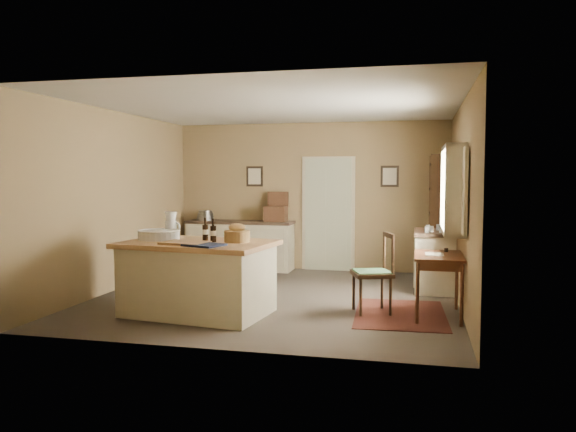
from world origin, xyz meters
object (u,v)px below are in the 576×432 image
at_px(desk_chair, 372,274).
at_px(shelving_unit, 443,217).
at_px(work_island, 197,276).
at_px(writing_desk, 439,262).
at_px(right_cabinet, 434,260).
at_px(sideboard, 241,243).

height_order(desk_chair, shelving_unit, shelving_unit).
relative_size(work_island, writing_desk, 2.08).
distance_m(work_island, desk_chair, 2.18).
relative_size(writing_desk, right_cabinet, 0.87).
height_order(sideboard, desk_chair, sideboard).
relative_size(desk_chair, right_cabinet, 0.92).
height_order(work_island, writing_desk, work_island).
bearing_deg(right_cabinet, writing_desk, -89.99).
xyz_separation_m(desk_chair, right_cabinet, (0.81, 1.68, -0.04)).
height_order(sideboard, right_cabinet, sideboard).
distance_m(desk_chair, shelving_unit, 2.86).
relative_size(sideboard, shelving_unit, 0.95).
bearing_deg(sideboard, shelving_unit, -3.18).
distance_m(sideboard, right_cabinet, 3.63).
bearing_deg(shelving_unit, work_island, -134.13).
height_order(writing_desk, shelving_unit, shelving_unit).
relative_size(work_island, sideboard, 0.99).
height_order(work_island, shelving_unit, shelving_unit).
relative_size(writing_desk, desk_chair, 0.95).
relative_size(sideboard, writing_desk, 2.11).
xyz_separation_m(sideboard, writing_desk, (3.44, -2.83, 0.19)).
relative_size(writing_desk, shelving_unit, 0.45).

